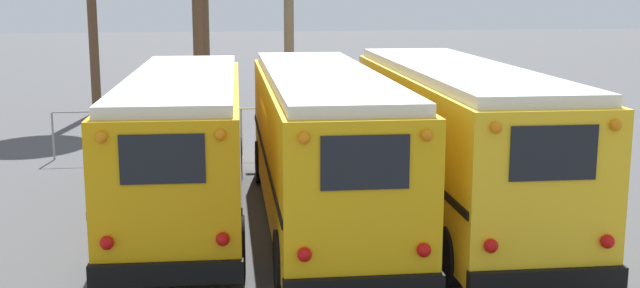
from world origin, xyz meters
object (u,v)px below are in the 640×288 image
Objects in this scene: utility_pole at (289,25)px; school_bus_2 at (455,137)px; school_bus_1 at (322,142)px; school_bus_0 at (184,140)px.

school_bus_2 is at bearing -76.98° from utility_pole.
school_bus_1 is 10.78m from utility_pole.
utility_pole reaches higher than school_bus_1.
school_bus_2 is 11.14m from utility_pole.
school_bus_2 is (5.73, -0.92, 0.09)m from school_bus_0.
utility_pole reaches higher than school_bus_0.
school_bus_0 is 0.97× the size of school_bus_2.
utility_pole is at bearing 71.52° from school_bus_0.
school_bus_0 is 1.41× the size of utility_pole.
school_bus_0 is 0.96× the size of school_bus_1.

